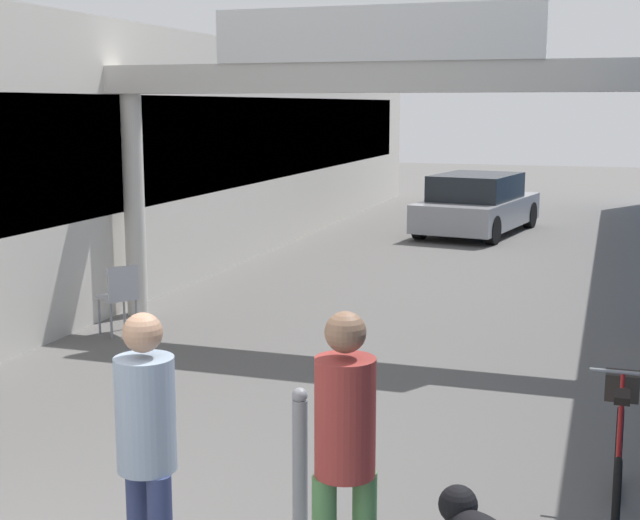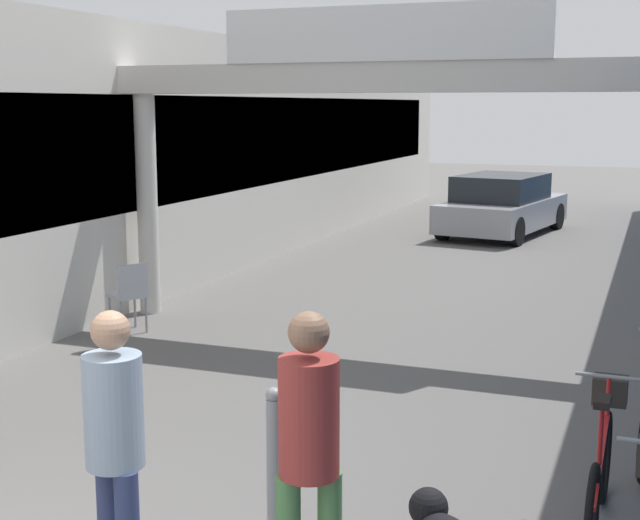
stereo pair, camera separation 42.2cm
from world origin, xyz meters
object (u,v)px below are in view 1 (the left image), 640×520
bollard_post_metal (300,468)px  cafe_chair_aluminium_nearer (120,293)px  parked_car_silver (477,205)px  bicycle_red_second (618,459)px  pedestrian_companion (146,438)px  pedestrian_with_dog (345,442)px

bollard_post_metal → cafe_chair_aluminium_nearer: (-3.93, 4.41, -0.01)m
parked_car_silver → bicycle_red_second: bearing=-77.7°
pedestrian_companion → cafe_chair_aluminium_nearer: size_ratio=1.92×
parked_car_silver → pedestrian_companion: bearing=-88.5°
parked_car_silver → cafe_chair_aluminium_nearer: bearing=-105.7°
pedestrian_with_dog → pedestrian_companion: 1.13m
bollard_post_metal → cafe_chair_aluminium_nearer: 5.90m
pedestrian_with_dog → cafe_chair_aluminium_nearer: 6.66m
bicycle_red_second → bollard_post_metal: 2.22m
pedestrian_with_dog → parked_car_silver: size_ratio=0.41×
pedestrian_with_dog → parked_car_silver: bearing=95.6°
bollard_post_metal → cafe_chair_aluminium_nearer: bearing=131.7°
pedestrian_with_dog → pedestrian_companion: pedestrian_with_dog is taller
pedestrian_companion → bollard_post_metal: size_ratio=1.57×
bicycle_red_second → parked_car_silver: size_ratio=0.40×
bicycle_red_second → pedestrian_with_dog: bearing=-131.4°
pedestrian_companion → bicycle_red_second: 3.24m
bicycle_red_second → cafe_chair_aluminium_nearer: bearing=150.5°
bollard_post_metal → parked_car_silver: (-1.03, 14.73, 0.09)m
bicycle_red_second → cafe_chair_aluminium_nearer: size_ratio=1.90×
pedestrian_with_dog → parked_car_silver: (-1.50, 15.31, -0.36)m
pedestrian_with_dog → bollard_post_metal: bearing=129.2°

